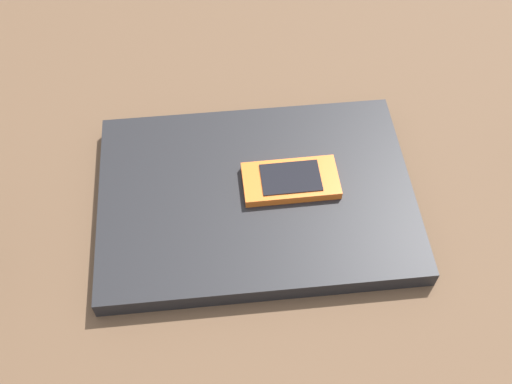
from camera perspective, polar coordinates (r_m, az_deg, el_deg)
The scene contains 3 objects.
desk_surface at distance 69.86cm, azimuth 5.01°, elevation -0.07°, with size 120.00×80.00×3.00cm, color brown.
laptop_closed at distance 66.09cm, azimuth 0.00°, elevation -0.45°, with size 33.65×23.75×2.22cm, color black.
cell_phone_on_laptop at distance 65.43cm, azimuth 3.26°, elevation 1.09°, with size 11.32×7.95×1.14cm.
Camera 1 is at (-0.97, 40.57, 58.36)cm, focal length 42.72 mm.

